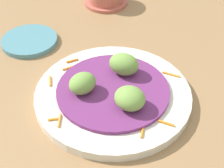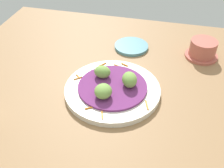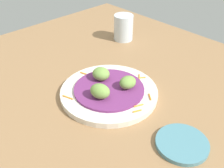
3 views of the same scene
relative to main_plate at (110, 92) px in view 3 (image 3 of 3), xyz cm
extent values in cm
cube|color=#936D47|center=(5.80, 0.25, -1.85)|extent=(110.00, 110.00, 2.00)
cylinder|color=silver|center=(0.00, 0.00, 0.00)|extent=(27.91, 27.91, 1.70)
cylinder|color=#702D6B|center=(0.00, 0.00, 1.20)|extent=(20.08, 20.08, 0.70)
cylinder|color=orange|center=(5.07, 10.99, 1.05)|extent=(3.37, 1.45, 0.40)
cylinder|color=orange|center=(11.49, 0.13, 1.05)|extent=(2.67, 1.17, 0.40)
cylinder|color=orange|center=(9.81, -3.79, 1.05)|extent=(1.53, 2.19, 0.40)
cylinder|color=orange|center=(-2.52, -11.21, 1.05)|extent=(1.58, 1.88, 0.40)
cylinder|color=orange|center=(-10.31, -5.51, 1.05)|extent=(2.33, 2.01, 0.40)
cylinder|color=orange|center=(-10.63, -0.53, 1.05)|extent=(1.38, 2.66, 0.40)
cylinder|color=orange|center=(-11.84, 1.39, 1.05)|extent=(1.32, 2.33, 0.40)
cylinder|color=orange|center=(-1.63, -10.86, 1.05)|extent=(2.14, 2.32, 0.40)
ellipsoid|color=#759E47|center=(-1.47, 4.88, 3.56)|extent=(6.64, 5.81, 4.02)
ellipsoid|color=#759E47|center=(-3.49, -3.72, 3.32)|extent=(4.59, 5.35, 3.55)
ellipsoid|color=#759E47|center=(4.96, -1.16, 3.37)|extent=(5.78, 5.39, 3.64)
cylinder|color=teal|center=(-25.52, 1.16, -0.30)|extent=(12.19, 12.19, 1.09)
cylinder|color=silver|center=(23.09, -29.02, 4.16)|extent=(7.57, 7.57, 10.02)
camera|label=1|loc=(29.42, -32.60, 41.33)|focal=54.00mm
camera|label=2|loc=(58.09, 14.21, 51.45)|focal=43.22mm
camera|label=3|loc=(-44.30, 41.05, 45.36)|focal=42.01mm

